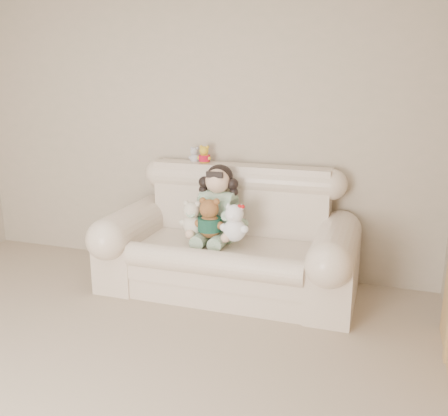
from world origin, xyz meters
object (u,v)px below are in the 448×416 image
at_px(white_cat, 235,219).
at_px(cream_teddy, 192,215).
at_px(seated_child, 218,202).
at_px(brown_teddy, 210,214).
at_px(sofa, 228,233).

bearing_deg(white_cat, cream_teddy, 162.14).
height_order(seated_child, brown_teddy, seated_child).
height_order(brown_teddy, cream_teddy, brown_teddy).
bearing_deg(seated_child, sofa, -27.11).
distance_m(sofa, seated_child, 0.27).
relative_size(brown_teddy, white_cat, 1.06).
relative_size(sofa, white_cat, 5.76).
bearing_deg(white_cat, sofa, 113.89).
bearing_deg(seated_child, cream_teddy, -123.01).
height_order(sofa, seated_child, seated_child).
relative_size(sofa, seated_child, 3.23).
xyz_separation_m(white_cat, cream_teddy, (-0.38, 0.04, -0.01)).
xyz_separation_m(sofa, brown_teddy, (-0.12, -0.12, 0.18)).
relative_size(seated_child, white_cat, 1.78).
bearing_deg(brown_teddy, white_cat, 5.97).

